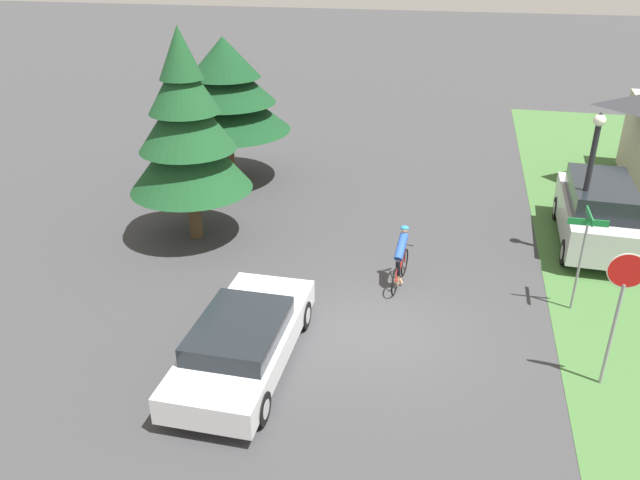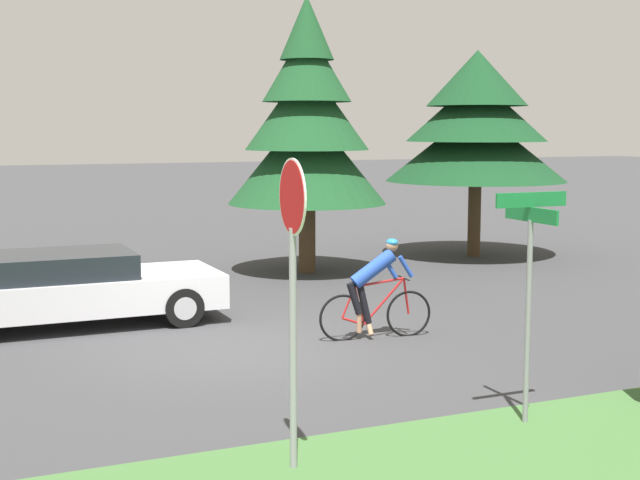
{
  "view_description": "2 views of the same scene",
  "coord_description": "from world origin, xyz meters",
  "px_view_note": "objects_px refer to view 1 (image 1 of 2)",
  "views": [
    {
      "loc": [
        1.41,
        -12.05,
        8.2
      ],
      "look_at": [
        -1.66,
        1.38,
        1.49
      ],
      "focal_mm": 35.0,
      "sensor_mm": 36.0,
      "label": 1
    },
    {
      "loc": [
        12.35,
        -3.89,
        3.24
      ],
      "look_at": [
        -1.41,
        2.07,
        1.35
      ],
      "focal_mm": 50.0,
      "sensor_mm": 36.0,
      "label": 2
    }
  ],
  "objects_px": {
    "parked_suv_right": "(596,212)",
    "stop_sign": "(622,294)",
    "street_lamp": "(589,172)",
    "sedan_left_lane": "(243,341)",
    "street_name_sign": "(584,243)",
    "conifer_tall_far": "(226,91)",
    "conifer_tall_near": "(187,130)",
    "cyclist": "(401,258)"
  },
  "relations": [
    {
      "from": "street_lamp",
      "to": "parked_suv_right",
      "type": "bearing_deg",
      "value": 57.34
    },
    {
      "from": "cyclist",
      "to": "conifer_tall_near",
      "type": "xyz_separation_m",
      "value": [
        -6.32,
        1.5,
        2.57
      ]
    },
    {
      "from": "stop_sign",
      "to": "street_lamp",
      "type": "bearing_deg",
      "value": -89.52
    },
    {
      "from": "conifer_tall_near",
      "to": "street_lamp",
      "type": "bearing_deg",
      "value": 6.27
    },
    {
      "from": "stop_sign",
      "to": "street_name_sign",
      "type": "bearing_deg",
      "value": -83.11
    },
    {
      "from": "parked_suv_right",
      "to": "stop_sign",
      "type": "height_order",
      "value": "stop_sign"
    },
    {
      "from": "parked_suv_right",
      "to": "conifer_tall_far",
      "type": "distance_m",
      "value": 12.77
    },
    {
      "from": "street_name_sign",
      "to": "conifer_tall_far",
      "type": "distance_m",
      "value": 13.16
    },
    {
      "from": "sedan_left_lane",
      "to": "street_lamp",
      "type": "height_order",
      "value": "street_lamp"
    },
    {
      "from": "cyclist",
      "to": "conifer_tall_far",
      "type": "height_order",
      "value": "conifer_tall_far"
    },
    {
      "from": "sedan_left_lane",
      "to": "conifer_tall_far",
      "type": "relative_size",
      "value": 0.92
    },
    {
      "from": "cyclist",
      "to": "conifer_tall_far",
      "type": "xyz_separation_m",
      "value": [
        -7.01,
        6.39,
        2.56
      ]
    },
    {
      "from": "street_name_sign",
      "to": "stop_sign",
      "type": "bearing_deg",
      "value": -85.6
    },
    {
      "from": "stop_sign",
      "to": "conifer_tall_near",
      "type": "relative_size",
      "value": 0.48
    },
    {
      "from": "sedan_left_lane",
      "to": "street_name_sign",
      "type": "xyz_separation_m",
      "value": [
        7.05,
        3.91,
        1.16
      ]
    },
    {
      "from": "parked_suv_right",
      "to": "conifer_tall_far",
      "type": "xyz_separation_m",
      "value": [
        -12.26,
        2.76,
        2.28
      ]
    },
    {
      "from": "parked_suv_right",
      "to": "street_lamp",
      "type": "relative_size",
      "value": 1.16
    },
    {
      "from": "sedan_left_lane",
      "to": "stop_sign",
      "type": "bearing_deg",
      "value": -81.73
    },
    {
      "from": "conifer_tall_far",
      "to": "street_name_sign",
      "type": "bearing_deg",
      "value": -30.69
    },
    {
      "from": "parked_suv_right",
      "to": "street_name_sign",
      "type": "distance_m",
      "value": 4.12
    },
    {
      "from": "parked_suv_right",
      "to": "stop_sign",
      "type": "distance_m",
      "value": 6.9
    },
    {
      "from": "sedan_left_lane",
      "to": "conifer_tall_far",
      "type": "distance_m",
      "value": 11.7
    },
    {
      "from": "street_name_sign",
      "to": "conifer_tall_far",
      "type": "bearing_deg",
      "value": 149.31
    },
    {
      "from": "stop_sign",
      "to": "street_name_sign",
      "type": "xyz_separation_m",
      "value": [
        -0.22,
        2.85,
        -0.32
      ]
    },
    {
      "from": "street_name_sign",
      "to": "parked_suv_right",
      "type": "bearing_deg",
      "value": 75.4
    },
    {
      "from": "sedan_left_lane",
      "to": "cyclist",
      "type": "height_order",
      "value": "cyclist"
    },
    {
      "from": "sedan_left_lane",
      "to": "stop_sign",
      "type": "xyz_separation_m",
      "value": [
        7.27,
        1.06,
        1.47
      ]
    },
    {
      "from": "cyclist",
      "to": "street_name_sign",
      "type": "xyz_separation_m",
      "value": [
        4.23,
        -0.28,
        1.03
      ]
    },
    {
      "from": "cyclist",
      "to": "street_name_sign",
      "type": "bearing_deg",
      "value": -87.09
    },
    {
      "from": "stop_sign",
      "to": "parked_suv_right",
      "type": "bearing_deg",
      "value": -94.26
    },
    {
      "from": "sedan_left_lane",
      "to": "conifer_tall_far",
      "type": "height_order",
      "value": "conifer_tall_far"
    },
    {
      "from": "stop_sign",
      "to": "conifer_tall_near",
      "type": "xyz_separation_m",
      "value": [
        -10.78,
        4.63,
        1.22
      ]
    },
    {
      "from": "conifer_tall_far",
      "to": "parked_suv_right",
      "type": "bearing_deg",
      "value": -12.67
    },
    {
      "from": "sedan_left_lane",
      "to": "street_lamp",
      "type": "relative_size",
      "value": 1.15
    },
    {
      "from": "street_name_sign",
      "to": "conifer_tall_near",
      "type": "distance_m",
      "value": 10.81
    },
    {
      "from": "sedan_left_lane",
      "to": "street_name_sign",
      "type": "relative_size",
      "value": 1.87
    },
    {
      "from": "conifer_tall_near",
      "to": "conifer_tall_far",
      "type": "xyz_separation_m",
      "value": [
        -0.69,
        4.89,
        -0.02
      ]
    },
    {
      "from": "parked_suv_right",
      "to": "conifer_tall_far",
      "type": "height_order",
      "value": "conifer_tall_far"
    },
    {
      "from": "cyclist",
      "to": "conifer_tall_far",
      "type": "bearing_deg",
      "value": 54.39
    },
    {
      "from": "street_lamp",
      "to": "street_name_sign",
      "type": "distance_m",
      "value": 3.1
    },
    {
      "from": "sedan_left_lane",
      "to": "street_lamp",
      "type": "bearing_deg",
      "value": -47.34
    },
    {
      "from": "conifer_tall_near",
      "to": "conifer_tall_far",
      "type": "distance_m",
      "value": 4.94
    }
  ]
}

